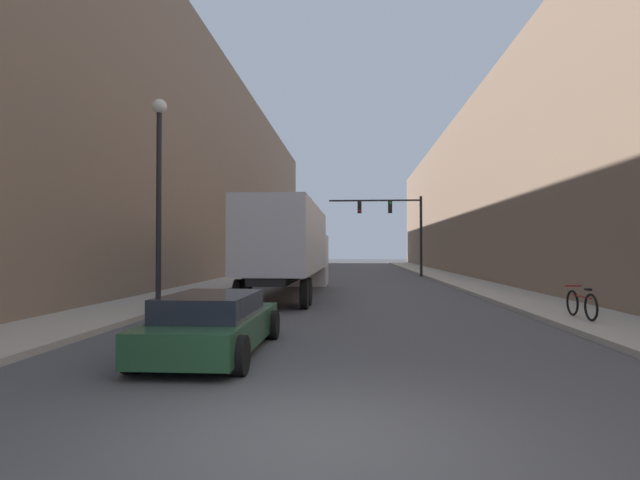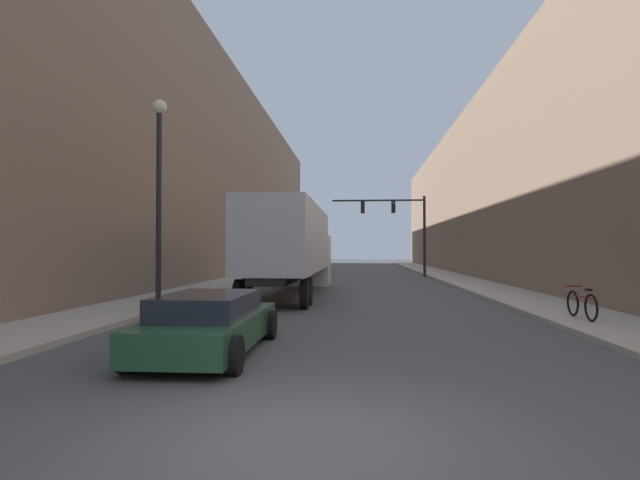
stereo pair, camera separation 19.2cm
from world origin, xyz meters
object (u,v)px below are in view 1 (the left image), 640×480
Objects in this scene: traffic_signal_gantry at (398,220)px; parked_bicycle at (581,304)px; semi_truck at (293,246)px; street_lamp at (159,176)px; sedan_car at (214,324)px.

traffic_signal_gantry reaches higher than parked_bicycle.
street_lamp reaches higher than semi_truck.
traffic_signal_gantry is (6.03, 28.24, 3.65)m from sedan_car.
traffic_signal_gantry is 3.84× the size of parked_bicycle.
sedan_car is 0.65× the size of traffic_signal_gantry.
semi_truck is 16.35m from traffic_signal_gantry.
street_lamp is (-3.08, -8.09, 2.06)m from semi_truck.
sedan_car is 29.11m from traffic_signal_gantry.
sedan_car is (0.09, -13.22, -1.60)m from semi_truck.
sedan_car is 9.90m from parked_bicycle.
semi_truck is at bearing 90.38° from sedan_car.
semi_truck is 2.18× the size of street_lamp.
parked_bicycle is at bearing 26.65° from sedan_car.
traffic_signal_gantry is 1.07× the size of street_lamp.
sedan_car is at bearing -102.05° from traffic_signal_gantry.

